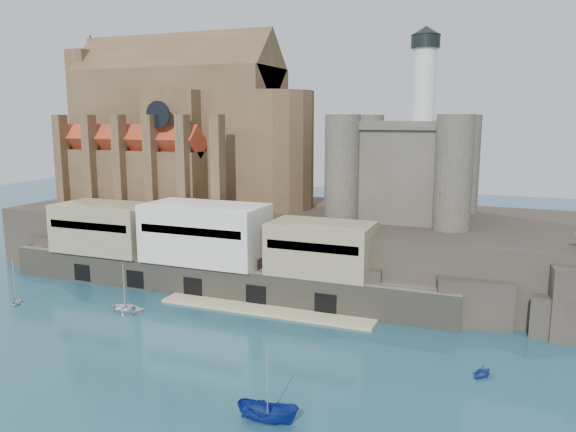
# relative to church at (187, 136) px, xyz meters

# --- Properties ---
(ground) EXTENTS (300.00, 300.00, 0.00)m
(ground) POSITION_rel_church_xyz_m (24.13, -41.85, -22.13)
(ground) COLOR #1A4557
(ground) RESTS_ON ground
(promontory) EXTENTS (100.00, 36.00, 10.00)m
(promontory) POSITION_rel_church_xyz_m (23.94, -2.48, -17.20)
(promontory) COLOR #29231E
(promontory) RESTS_ON ground
(quay) EXTENTS (70.00, 12.00, 13.05)m
(quay) POSITION_rel_church_xyz_m (13.94, -18.78, -16.06)
(quay) COLOR #645F50
(quay) RESTS_ON ground
(church) EXTENTS (47.00, 25.93, 30.51)m
(church) POSITION_rel_church_xyz_m (0.00, 0.00, 0.00)
(church) COLOR brown
(church) RESTS_ON promontory
(castle_keep) EXTENTS (21.20, 21.20, 29.30)m
(castle_keep) POSITION_rel_church_xyz_m (40.21, -0.78, -3.81)
(castle_keep) COLOR #49443A
(castle_keep) RESTS_ON promontory
(boat_2) EXTENTS (2.29, 2.24, 5.53)m
(boat_2) POSITION_rel_church_xyz_m (37.63, -49.02, -22.13)
(boat_2) COLOR navy
(boat_2) RESTS_ON ground
(boat_4) EXTENTS (2.65, 2.17, 2.65)m
(boat_4) POSITION_rel_church_xyz_m (-7.04, -34.16, -22.13)
(boat_4) COLOR silver
(boat_4) RESTS_ON ground
(boat_6) EXTENTS (1.91, 3.99, 5.38)m
(boat_6) POSITION_rel_church_xyz_m (8.46, -30.44, -22.13)
(boat_6) COLOR silver
(boat_6) RESTS_ON ground
(boat_7) EXTENTS (2.89, 2.51, 2.86)m
(boat_7) POSITION_rel_church_xyz_m (54.13, -33.27, -22.13)
(boat_7) COLOR #1F3D99
(boat_7) RESTS_ON ground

